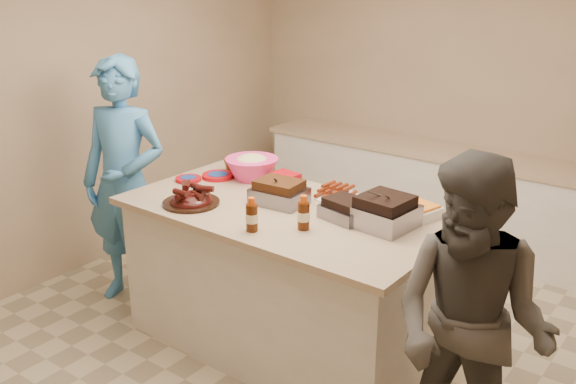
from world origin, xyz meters
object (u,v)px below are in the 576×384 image
Objects in this scene: rib_platter at (191,204)px; coleslaw_bowl at (252,179)px; guest_blue at (135,296)px; bbq_bottle_a at (252,231)px; plastic_cup at (231,171)px; mustard_bottle at (263,195)px; bbq_bottle_b at (303,229)px; island at (284,343)px; roasting_pan at (384,226)px.

coleslaw_bowl is (-0.02, 0.64, 0.00)m from rib_platter.
guest_blue is at bearing -146.74° from coleslaw_bowl.
bbq_bottle_a reaches higher than plastic_cup.
bbq_bottle_a is 1.84× the size of mustard_bottle.
bbq_bottle_b is (0.83, 0.10, 0.00)m from rib_platter.
bbq_bottle_a reaches higher than rib_platter.
bbq_bottle_b is 1.93m from guest_blue.
mustard_bottle is (-0.35, 0.53, 0.00)m from bbq_bottle_a.
guest_blue is at bearing -171.77° from island.
bbq_bottle_a is at bearing -42.21° from plastic_cup.
roasting_pan is 2.27m from guest_blue.
coleslaw_bowl reaches higher than rib_platter.
mustard_bottle reaches higher than island.
plastic_cup is (-0.52, 0.26, 0.00)m from mustard_bottle.
rib_platter is at bearing -88.09° from coleslaw_bowl.
island is 1.21m from roasting_pan.
rib_platter is 0.62m from bbq_bottle_a.
island is at bearing 100.39° from bbq_bottle_a.
plastic_cup is (-0.27, 0.69, 0.00)m from rib_platter.
bbq_bottle_b reaches higher than roasting_pan.
coleslaw_bowl is 3.43× the size of mustard_bottle.
rib_platter is 1.27m from roasting_pan.
guest_blue is at bearing -165.77° from roasting_pan.
guest_blue is at bearing -164.30° from mustard_bottle.
roasting_pan is 0.79m from bbq_bottle_a.
bbq_bottle_b is (0.30, -0.20, 1.00)m from island.
bbq_bottle_b is at bearing -132.14° from roasting_pan.
plastic_cup is (-1.10, 0.59, 0.00)m from bbq_bottle_b.
coleslaw_bowl is at bearing 148.72° from island.
rib_platter is at bearing -150.20° from island.
coleslaw_bowl is at bearing 147.48° from bbq_bottle_b.
guest_blue is (-0.55, -0.57, -1.00)m from plastic_cup.
roasting_pan is at bearing -10.19° from plastic_cup.
bbq_bottle_a reaches higher than island.
island is at bearing -163.18° from roasting_pan.
rib_platter is 0.20× the size of guest_blue.
plastic_cup is 0.06× the size of guest_blue.
bbq_bottle_b reaches higher than guest_blue.
bbq_bottle_b reaches higher than mustard_bottle.
roasting_pan reaches higher than island.
roasting_pan is 1.48m from plastic_cup.
island is at bearing 146.85° from bbq_bottle_b.
plastic_cup reaches higher than island.
coleslaw_bowl is at bearing 130.03° from bbq_bottle_a.
roasting_pan is at bearing -8.97° from guest_blue.
rib_platter reaches higher than guest_blue.
roasting_pan is (1.19, 0.43, 0.00)m from rib_platter.
rib_platter is at bearing -154.76° from roasting_pan.
mustard_bottle is at bearing -38.33° from coleslaw_bowl.
rib_platter is 3.48× the size of plastic_cup.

